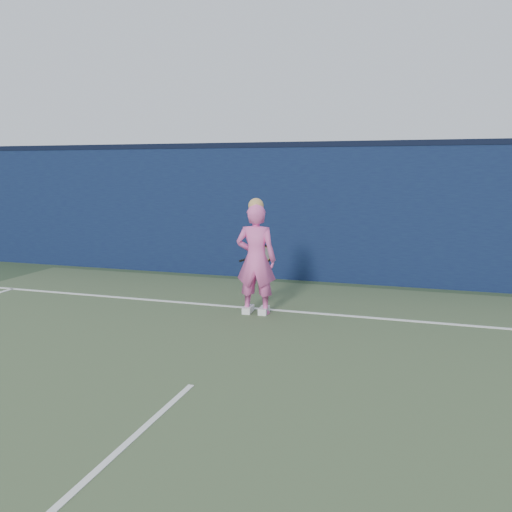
% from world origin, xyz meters
% --- Properties ---
extents(ground, '(80.00, 80.00, 0.00)m').
position_xyz_m(ground, '(0.00, 0.00, 0.00)').
color(ground, '#2A3E26').
rests_on(ground, ground).
extents(backstop_wall, '(24.00, 0.40, 2.50)m').
position_xyz_m(backstop_wall, '(0.00, 6.50, 1.25)').
color(backstop_wall, '#0D153A').
rests_on(backstop_wall, ground).
extents(wall_cap, '(24.00, 0.42, 0.10)m').
position_xyz_m(wall_cap, '(0.00, 6.50, 2.55)').
color(wall_cap, black).
rests_on(wall_cap, backstop_wall).
extents(player, '(0.61, 0.42, 1.69)m').
position_xyz_m(player, '(-0.22, 3.77, 0.81)').
color(player, pink).
rests_on(player, ground).
extents(racket, '(0.50, 0.26, 0.29)m').
position_xyz_m(racket, '(-0.26, 4.26, 0.80)').
color(racket, black).
rests_on(racket, ground).
extents(court_lines, '(11.00, 12.04, 0.01)m').
position_xyz_m(court_lines, '(0.00, -0.33, 0.01)').
color(court_lines, white).
rests_on(court_lines, court_surface).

